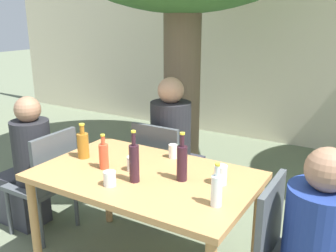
{
  "coord_description": "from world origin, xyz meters",
  "views": [
    {
      "loc": [
        1.29,
        -1.87,
        1.76
      ],
      "look_at": [
        0.0,
        0.3,
        1.0
      ],
      "focal_mm": 40.0,
      "sensor_mm": 36.0,
      "label": 1
    }
  ],
  "objects_px": {
    "person_seated_0": "(27,171)",
    "person_seated_2": "(175,151)",
    "drinking_glass_2": "(133,163)",
    "amber_bottle_1": "(83,145)",
    "wine_bottle_2": "(182,162)",
    "drinking_glass_3": "(110,179)",
    "patio_chair_0": "(47,178)",
    "soda_bottle_3": "(104,155)",
    "wine_bottle_0": "(134,162)",
    "dining_table_front": "(145,185)",
    "water_bottle_4": "(217,190)",
    "patio_chair_2": "(162,166)",
    "drinking_glass_0": "(173,151)",
    "drinking_glass_1": "(221,175)",
    "patio_chair_1": "(288,251)"
  },
  "relations": [
    {
      "from": "person_seated_0",
      "to": "amber_bottle_1",
      "type": "height_order",
      "value": "person_seated_0"
    },
    {
      "from": "wine_bottle_0",
      "to": "water_bottle_4",
      "type": "bearing_deg",
      "value": -2.41
    },
    {
      "from": "drinking_glass_0",
      "to": "person_seated_0",
      "type": "bearing_deg",
      "value": -164.28
    },
    {
      "from": "person_seated_0",
      "to": "drinking_glass_1",
      "type": "bearing_deg",
      "value": 93.64
    },
    {
      "from": "wine_bottle_2",
      "to": "water_bottle_4",
      "type": "bearing_deg",
      "value": -31.19
    },
    {
      "from": "amber_bottle_1",
      "to": "water_bottle_4",
      "type": "bearing_deg",
      "value": -8.4
    },
    {
      "from": "person_seated_0",
      "to": "person_seated_2",
      "type": "relative_size",
      "value": 0.92
    },
    {
      "from": "patio_chair_2",
      "to": "drinking_glass_2",
      "type": "bearing_deg",
      "value": 105.71
    },
    {
      "from": "patio_chair_1",
      "to": "wine_bottle_2",
      "type": "relative_size",
      "value": 2.82
    },
    {
      "from": "patio_chair_2",
      "to": "soda_bottle_3",
      "type": "distance_m",
      "value": 0.83
    },
    {
      "from": "drinking_glass_2",
      "to": "amber_bottle_1",
      "type": "bearing_deg",
      "value": 179.35
    },
    {
      "from": "drinking_glass_0",
      "to": "drinking_glass_2",
      "type": "relative_size",
      "value": 1.02
    },
    {
      "from": "patio_chair_0",
      "to": "person_seated_0",
      "type": "relative_size",
      "value": 0.77
    },
    {
      "from": "patio_chair_0",
      "to": "patio_chair_2",
      "type": "xyz_separation_m",
      "value": [
        0.66,
        0.68,
        0.0
      ]
    },
    {
      "from": "wine_bottle_0",
      "to": "amber_bottle_1",
      "type": "xyz_separation_m",
      "value": [
        -0.56,
        0.14,
        -0.03
      ]
    },
    {
      "from": "patio_chair_0",
      "to": "wine_bottle_2",
      "type": "bearing_deg",
      "value": 91.76
    },
    {
      "from": "wine_bottle_2",
      "to": "drinking_glass_3",
      "type": "xyz_separation_m",
      "value": [
        -0.34,
        -0.29,
        -0.08
      ]
    },
    {
      "from": "person_seated_2",
      "to": "drinking_glass_0",
      "type": "bearing_deg",
      "value": 118.32
    },
    {
      "from": "person_seated_2",
      "to": "wine_bottle_2",
      "type": "xyz_separation_m",
      "value": [
        0.55,
        -0.87,
        0.31
      ]
    },
    {
      "from": "dining_table_front",
      "to": "person_seated_2",
      "type": "bearing_deg",
      "value": 107.59
    },
    {
      "from": "patio_chair_2",
      "to": "wine_bottle_2",
      "type": "relative_size",
      "value": 2.82
    },
    {
      "from": "patio_chair_2",
      "to": "drinking_glass_2",
      "type": "xyz_separation_m",
      "value": [
        0.19,
        -0.68,
        0.3
      ]
    },
    {
      "from": "drinking_glass_0",
      "to": "amber_bottle_1",
      "type": "bearing_deg",
      "value": -149.51
    },
    {
      "from": "soda_bottle_3",
      "to": "drinking_glass_3",
      "type": "relative_size",
      "value": 2.68
    },
    {
      "from": "person_seated_2",
      "to": "water_bottle_4",
      "type": "relative_size",
      "value": 5.02
    },
    {
      "from": "amber_bottle_1",
      "to": "water_bottle_4",
      "type": "xyz_separation_m",
      "value": [
        1.12,
        -0.17,
        -0.0
      ]
    },
    {
      "from": "patio_chair_1",
      "to": "water_bottle_4",
      "type": "distance_m",
      "value": 0.54
    },
    {
      "from": "patio_chair_2",
      "to": "person_seated_0",
      "type": "bearing_deg",
      "value": 37.04
    },
    {
      "from": "drinking_glass_2",
      "to": "drinking_glass_3",
      "type": "bearing_deg",
      "value": -87.01
    },
    {
      "from": "drinking_glass_1",
      "to": "patio_chair_2",
      "type": "bearing_deg",
      "value": 143.57
    },
    {
      "from": "patio_chair_0",
      "to": "soda_bottle_3",
      "type": "height_order",
      "value": "soda_bottle_3"
    },
    {
      "from": "dining_table_front",
      "to": "water_bottle_4",
      "type": "height_order",
      "value": "water_bottle_4"
    },
    {
      "from": "patio_chair_2",
      "to": "drinking_glass_2",
      "type": "relative_size",
      "value": 8.93
    },
    {
      "from": "wine_bottle_0",
      "to": "soda_bottle_3",
      "type": "xyz_separation_m",
      "value": [
        -0.3,
        0.06,
        -0.04
      ]
    },
    {
      "from": "amber_bottle_1",
      "to": "drinking_glass_2",
      "type": "height_order",
      "value": "amber_bottle_1"
    },
    {
      "from": "patio_chair_2",
      "to": "drinking_glass_3",
      "type": "distance_m",
      "value": 1.01
    },
    {
      "from": "person_seated_0",
      "to": "amber_bottle_1",
      "type": "xyz_separation_m",
      "value": [
        0.65,
        0.01,
        0.35
      ]
    },
    {
      "from": "patio_chair_0",
      "to": "person_seated_2",
      "type": "bearing_deg",
      "value": 143.84
    },
    {
      "from": "patio_chair_1",
      "to": "wine_bottle_2",
      "type": "bearing_deg",
      "value": 86.94
    },
    {
      "from": "patio_chair_1",
      "to": "drinking_glass_1",
      "type": "relative_size",
      "value": 7.23
    },
    {
      "from": "patio_chair_1",
      "to": "drinking_glass_0",
      "type": "relative_size",
      "value": 8.75
    },
    {
      "from": "patio_chair_0",
      "to": "person_seated_2",
      "type": "xyz_separation_m",
      "value": [
        0.66,
        0.91,
        0.07
      ]
    },
    {
      "from": "person_seated_0",
      "to": "drinking_glass_2",
      "type": "height_order",
      "value": "person_seated_0"
    },
    {
      "from": "patio_chair_1",
      "to": "person_seated_0",
      "type": "distance_m",
      "value": 2.14
    },
    {
      "from": "amber_bottle_1",
      "to": "drinking_glass_1",
      "type": "height_order",
      "value": "amber_bottle_1"
    },
    {
      "from": "wine_bottle_0",
      "to": "patio_chair_2",
      "type": "bearing_deg",
      "value": 110.33
    },
    {
      "from": "soda_bottle_3",
      "to": "drinking_glass_0",
      "type": "bearing_deg",
      "value": 53.56
    },
    {
      "from": "drinking_glass_2",
      "to": "dining_table_front",
      "type": "bearing_deg",
      "value": -2.39
    },
    {
      "from": "wine_bottle_2",
      "to": "drinking_glass_3",
      "type": "bearing_deg",
      "value": -139.32
    },
    {
      "from": "soda_bottle_3",
      "to": "drinking_glass_0",
      "type": "height_order",
      "value": "soda_bottle_3"
    }
  ]
}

